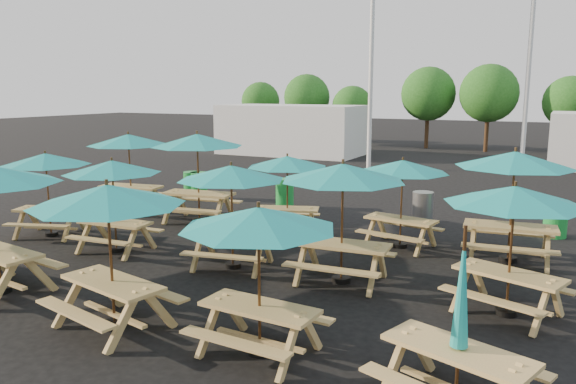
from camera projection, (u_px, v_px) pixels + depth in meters
The scene contains 28 objects.
ground at pixel (259, 248), 13.12m from camera, with size 120.00×120.00×0.00m, color black.
picnic_unit_1 at pixel (46, 163), 13.94m from camera, with size 2.74×2.74×2.13m.
picnic_unit_2 at pixel (129, 143), 16.77m from camera, with size 2.77×2.77×2.38m.
picnic_unit_4 at pixel (112, 171), 12.56m from camera, with size 2.31×2.31×2.12m.
picnic_unit_5 at pixel (197, 144), 15.41m from camera, with size 2.88×2.88×2.49m.
picnic_unit_6 at pixel (108, 202), 8.40m from camera, with size 2.78×2.78×2.29m.
picnic_unit_7 at pixel (231, 177), 11.39m from camera, with size 2.59×2.59×2.17m.
picnic_unit_8 at pixel (287, 165), 14.15m from camera, with size 2.64×2.64×2.03m.
picnic_unit_9 at pixel (259, 225), 7.56m from camera, with size 2.30×2.30×2.13m.
picnic_unit_10 at pixel (343, 178), 10.47m from camera, with size 2.52×2.52×2.33m.
picnic_unit_11 at pixel (403, 170), 12.91m from camera, with size 2.45×2.45×2.09m.
picnic_unit_12 at pixel (459, 335), 6.41m from camera, with size 2.10×1.96×2.19m.
picnic_unit_13 at pixel (514, 201), 8.92m from camera, with size 2.82×2.82×2.18m.
picnic_unit_14 at pixel (515, 164), 11.75m from camera, with size 2.69×2.69×2.41m.
waste_bin_0 at pixel (192, 185), 19.14m from camera, with size 0.57×0.57×0.91m, color #1A9235.
waste_bin_1 at pixel (199, 186), 19.01m from camera, with size 0.57×0.57×0.91m, color #1A9235.
waste_bin_2 at pixel (285, 193), 17.64m from camera, with size 0.57×0.57×0.91m, color #1A9235.
waste_bin_3 at pixel (423, 208), 15.39m from camera, with size 0.57×0.57×0.91m, color gray.
waste_bin_4 at pixel (556, 219), 14.08m from camera, with size 0.57×0.57×0.91m, color #1A9235.
mast_0 at pixel (372, 37), 25.25m from camera, with size 0.20×0.20×12.00m, color silver.
mast_1 at pixel (531, 35), 24.16m from camera, with size 0.20×0.20×12.00m, color silver.
event_tent_0 at pixel (291, 130), 32.23m from camera, with size 8.00×4.00×2.80m, color silver.
tree_0 at pixel (261, 101), 41.02m from camera, with size 2.80×2.80×4.24m.
tree_1 at pixel (307, 97), 37.88m from camera, with size 3.11×3.11×4.72m.
tree_2 at pixel (352, 106), 36.28m from camera, with size 2.59×2.59×3.93m.
tree_3 at pixel (428, 94), 35.04m from camera, with size 3.36×3.36×5.09m.
tree_4 at pixel (489, 93), 33.03m from camera, with size 3.41×3.41×5.17m.
tree_5 at pixel (570, 102), 31.59m from camera, with size 2.94×2.94×4.45m.
Camera 1 is at (6.25, -11.04, 3.66)m, focal length 35.00 mm.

